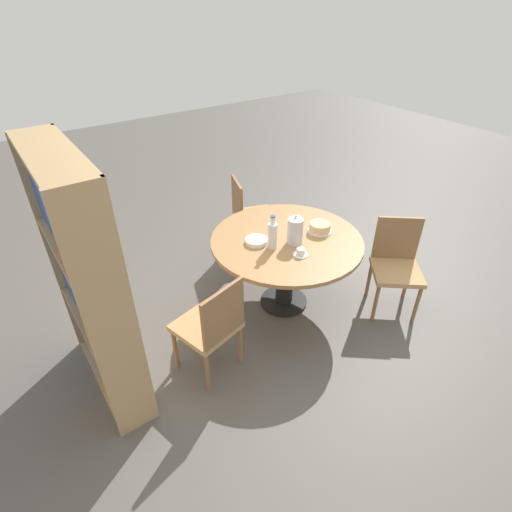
{
  "coord_description": "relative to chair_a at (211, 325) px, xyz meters",
  "views": [
    {
      "loc": [
        -2.27,
        1.92,
        2.55
      ],
      "look_at": [
        0.0,
        0.33,
        0.67
      ],
      "focal_mm": 28.0,
      "sensor_mm": 36.0,
      "label": 1
    }
  ],
  "objects": [
    {
      "name": "chair_c",
      "position": [
        1.28,
        -1.22,
        0.0
      ],
      "size": [
        0.53,
        0.53,
        0.87
      ],
      "rotation": [
        0.0,
        0.0,
        5.95
      ],
      "color": "olive",
      "rests_on": "ground_plane"
    },
    {
      "name": "chair_b",
      "position": [
        -0.27,
        -1.76,
        0.0
      ],
      "size": [
        0.59,
        0.59,
        0.87
      ],
      "rotation": [
        0.0,
        0.0,
        4.02
      ],
      "color": "olive",
      "rests_on": "ground_plane"
    },
    {
      "name": "ground_plane",
      "position": [
        0.31,
        -0.95,
        -0.47
      ],
      "size": [
        14.0,
        14.0,
        0.0
      ],
      "primitive_type": "plane",
      "color": "#56514C"
    },
    {
      "name": "cup_b",
      "position": [
        0.05,
        -0.88,
        0.28
      ],
      "size": [
        0.13,
        0.13,
        0.06
      ],
      "color": "silver",
      "rests_on": "dining_table"
    },
    {
      "name": "cup_a",
      "position": [
        0.49,
        -1.21,
        0.28
      ],
      "size": [
        0.13,
        0.13,
        0.06
      ],
      "color": "silver",
      "rests_on": "dining_table"
    },
    {
      "name": "water_bottle",
      "position": [
        0.27,
        -0.76,
        0.38
      ],
      "size": [
        0.08,
        0.08,
        0.3
      ],
      "color": "silver",
      "rests_on": "dining_table"
    },
    {
      "name": "chair_a",
      "position": [
        0.0,
        0.0,
        0.0
      ],
      "size": [
        0.51,
        0.51,
        0.87
      ],
      "rotation": [
        0.0,
        0.0,
        1.83
      ],
      "color": "olive",
      "rests_on": "ground_plane"
    },
    {
      "name": "coffee_pot",
      "position": [
        0.22,
        -0.96,
        0.38
      ],
      "size": [
        0.13,
        0.13,
        0.27
      ],
      "color": "silver",
      "rests_on": "dining_table"
    },
    {
      "name": "plate_stack",
      "position": [
        0.41,
        -0.7,
        0.28
      ],
      "size": [
        0.19,
        0.19,
        0.04
      ],
      "color": "white",
      "rests_on": "dining_table"
    },
    {
      "name": "dining_table",
      "position": [
        0.31,
        -0.95,
        0.12
      ],
      "size": [
        1.33,
        1.33,
        0.72
      ],
      "color": "black",
      "rests_on": "ground_plane"
    },
    {
      "name": "bookshelf",
      "position": [
        0.38,
        0.66,
        0.43
      ],
      "size": [
        1.04,
        0.28,
        1.83
      ],
      "rotation": [
        0.0,
        0.0,
        3.14
      ],
      "color": "tan",
      "rests_on": "ground_plane"
    },
    {
      "name": "cake_main",
      "position": [
        0.24,
        -1.27,
        0.3
      ],
      "size": [
        0.22,
        0.22,
        0.09
      ],
      "color": "silver",
      "rests_on": "dining_table"
    }
  ]
}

